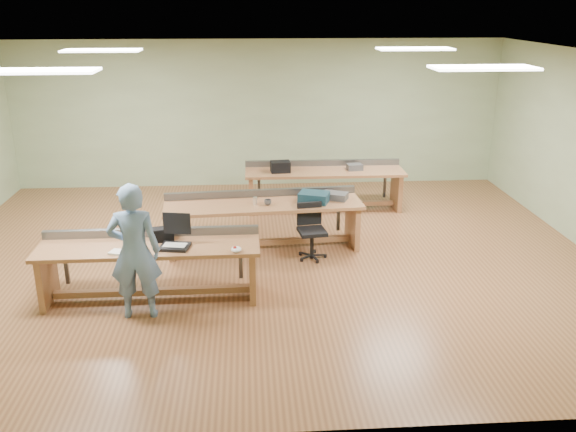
% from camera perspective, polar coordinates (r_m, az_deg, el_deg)
% --- Properties ---
extents(floor, '(10.00, 10.00, 0.00)m').
position_cam_1_polar(floor, '(9.32, -2.03, -3.94)').
color(floor, brown).
rests_on(floor, ground).
extents(ceiling, '(10.00, 10.00, 0.00)m').
position_cam_1_polar(ceiling, '(8.58, -2.28, 14.77)').
color(ceiling, silver).
rests_on(ceiling, wall_back).
extents(wall_back, '(10.00, 0.04, 3.00)m').
position_cam_1_polar(wall_back, '(12.74, -2.76, 9.50)').
color(wall_back, '#9AB286').
rests_on(wall_back, floor).
extents(wall_front, '(10.00, 0.04, 3.00)m').
position_cam_1_polar(wall_front, '(5.06, -0.62, -6.29)').
color(wall_front, '#9AB286').
rests_on(wall_front, floor).
extents(fluor_panels, '(6.20, 3.50, 0.03)m').
position_cam_1_polar(fluor_panels, '(8.59, -2.27, 14.57)').
color(fluor_panels, white).
rests_on(fluor_panels, ceiling).
extents(workbench_front, '(2.84, 0.78, 0.86)m').
position_cam_1_polar(workbench_front, '(8.10, -12.77, -3.89)').
color(workbench_front, '#A66C46').
rests_on(workbench_front, floor).
extents(workbench_mid, '(3.10, 1.03, 0.86)m').
position_cam_1_polar(workbench_mid, '(9.52, -2.33, 0.19)').
color(workbench_mid, '#A66C46').
rests_on(workbench_mid, floor).
extents(workbench_back, '(2.94, 0.81, 0.86)m').
position_cam_1_polar(workbench_back, '(11.38, 3.41, 3.39)').
color(workbench_back, '#A66C46').
rests_on(workbench_back, floor).
extents(person, '(0.64, 0.43, 1.72)m').
position_cam_1_polar(person, '(7.55, -14.17, -3.25)').
color(person, slate).
rests_on(person, floor).
extents(laptop_base, '(0.41, 0.35, 0.04)m').
position_cam_1_polar(laptop_base, '(7.83, -10.54, -2.84)').
color(laptop_base, black).
rests_on(laptop_base, workbench_front).
extents(laptop_screen, '(0.36, 0.08, 0.28)m').
position_cam_1_polar(laptop_screen, '(7.87, -10.36, -0.68)').
color(laptop_screen, black).
rests_on(laptop_screen, laptop_base).
extents(keyboard, '(0.51, 0.31, 0.03)m').
position_cam_1_polar(keyboard, '(7.77, -14.69, -3.41)').
color(keyboard, silver).
rests_on(keyboard, workbench_front).
extents(trackball_mouse, '(0.17, 0.19, 0.06)m').
position_cam_1_polar(trackball_mouse, '(7.62, -4.87, -3.12)').
color(trackball_mouse, white).
rests_on(trackball_mouse, workbench_front).
extents(camera_bag, '(0.29, 0.22, 0.18)m').
position_cam_1_polar(camera_bag, '(8.09, -11.60, -1.68)').
color(camera_bag, black).
rests_on(camera_bag, workbench_front).
extents(task_chair, '(0.51, 0.51, 0.84)m').
position_cam_1_polar(task_chair, '(9.24, 2.20, -2.10)').
color(task_chair, black).
rests_on(task_chair, floor).
extents(parts_bin_teal, '(0.53, 0.47, 0.16)m').
position_cam_1_polar(parts_bin_teal, '(9.45, 2.44, 1.76)').
color(parts_bin_teal, '#13303F').
rests_on(parts_bin_teal, workbench_mid).
extents(parts_bin_grey, '(0.46, 0.38, 0.11)m').
position_cam_1_polar(parts_bin_grey, '(9.63, 4.40, 1.89)').
color(parts_bin_grey, '#3B3B3E').
rests_on(parts_bin_grey, workbench_mid).
extents(mug, '(0.12, 0.12, 0.09)m').
position_cam_1_polar(mug, '(9.32, -1.90, 1.29)').
color(mug, '#3B3B3E').
rests_on(mug, workbench_mid).
extents(drinks_can, '(0.07, 0.07, 0.12)m').
position_cam_1_polar(drinks_can, '(9.35, -3.09, 1.42)').
color(drinks_can, silver).
rests_on(drinks_can, workbench_mid).
extents(storage_box_back, '(0.37, 0.28, 0.20)m').
position_cam_1_polar(storage_box_back, '(11.14, -0.72, 4.63)').
color(storage_box_back, black).
rests_on(storage_box_back, workbench_back).
extents(tray_back, '(0.30, 0.24, 0.11)m').
position_cam_1_polar(tray_back, '(11.36, 6.25, 4.58)').
color(tray_back, '#3B3B3E').
rests_on(tray_back, workbench_back).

